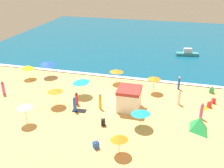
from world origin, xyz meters
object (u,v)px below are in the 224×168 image
(beachgoer_5, at_px, (77,99))
(beachgoer_9, at_px, (103,122))
(beachgoer_6, at_px, (136,92))
(lifeguard_cabana, at_px, (129,99))
(beachgoer_7, at_px, (212,90))
(beach_umbrella_8, at_px, (119,137))
(beachgoer_1, at_px, (214,101))
(beachgoer_3, at_px, (75,104))
(beachgoer_11, at_px, (100,102))
(small_boat_0, at_px, (187,53))
(beach_umbrella_7, at_px, (48,63))
(beachgoer_2, at_px, (210,104))
(beachgoer_12, at_px, (202,111))
(beachgoer_0, at_px, (179,98))
(beachgoer_10, at_px, (3,88))
(beachgoer_8, at_px, (179,83))
(beach_tent, at_px, (199,124))
(beach_umbrella_3, at_px, (55,90))
(beachgoer_4, at_px, (96,144))
(beach_umbrella_6, at_px, (117,71))
(beach_umbrella_9, at_px, (154,78))
(beach_umbrella_0, at_px, (28,67))
(beach_umbrella_1, at_px, (141,112))
(beach_umbrella_4, at_px, (81,81))
(beach_umbrella_2, at_px, (25,106))

(beachgoer_5, distance_m, beachgoer_9, 5.33)
(beachgoer_5, relative_size, beachgoer_6, 0.86)
(lifeguard_cabana, xyz_separation_m, beachgoer_7, (9.40, 6.51, -0.90))
(lifeguard_cabana, distance_m, beachgoer_5, 6.08)
(beach_umbrella_8, relative_size, beachgoer_1, 2.71)
(beachgoer_3, height_order, beachgoer_6, beachgoer_3)
(beachgoer_7, xyz_separation_m, beachgoer_11, (-12.50, -7.31, 0.50))
(small_boat_0, bearing_deg, beach_umbrella_7, -143.01)
(beachgoer_2, bearing_deg, beachgoer_12, -112.18)
(beachgoer_0, distance_m, beachgoer_2, 3.43)
(beachgoer_6, height_order, beachgoer_10, beachgoer_6)
(beachgoer_1, xyz_separation_m, beachgoer_7, (0.04, 2.76, 0.05))
(beachgoer_8, height_order, beachgoer_9, beachgoer_8)
(beachgoer_1, relative_size, beachgoer_6, 0.44)
(beach_tent, xyz_separation_m, beachgoer_11, (-10.49, 1.49, 0.18))
(beachgoer_5, distance_m, beachgoer_12, 13.75)
(beach_umbrella_3, xyz_separation_m, beachgoer_3, (2.57, -0.64, -1.06))
(beachgoer_4, bearing_deg, small_boat_0, 74.11)
(beach_umbrella_6, height_order, beach_umbrella_9, beach_umbrella_9)
(beachgoer_6, distance_m, beachgoer_7, 9.85)
(beach_umbrella_0, bearing_deg, beachgoer_5, -29.42)
(beachgoer_0, relative_size, beachgoer_8, 0.95)
(beach_umbrella_1, relative_size, beach_tent, 0.99)
(beachgoer_5, bearing_deg, beach_umbrella_8, -46.58)
(beachgoer_4, relative_size, beachgoer_8, 0.49)
(beach_tent, bearing_deg, beachgoer_11, 171.92)
(small_boat_0, bearing_deg, beachgoer_8, -94.92)
(beach_umbrella_1, xyz_separation_m, beachgoer_9, (-3.63, -0.69, -1.31))
(beachgoer_3, bearing_deg, small_boat_0, 61.90)
(beachgoer_4, bearing_deg, beach_umbrella_9, 73.08)
(beachgoer_6, bearing_deg, beach_tent, -35.32)
(beachgoer_3, height_order, beachgoer_12, beachgoer_12)
(beachgoer_9, distance_m, beachgoer_12, 10.32)
(beach_umbrella_6, height_order, beachgoer_5, beach_umbrella_6)
(beachgoer_3, bearing_deg, lifeguard_cabana, 19.53)
(beach_umbrella_9, height_order, small_boat_0, beach_umbrella_9)
(beach_umbrella_4, xyz_separation_m, beachgoer_9, (4.43, -5.57, -1.58))
(beach_umbrella_7, xyz_separation_m, beachgoer_10, (-2.75, -6.65, -1.18))
(beach_umbrella_1, height_order, beachgoer_2, beach_umbrella_1)
(beachgoer_5, bearing_deg, beach_umbrella_4, 96.80)
(beach_umbrella_2, bearing_deg, beachgoer_3, 42.80)
(beach_umbrella_0, bearing_deg, beachgoer_11, -24.22)
(beachgoer_4, bearing_deg, beachgoer_5, 123.60)
(beach_umbrella_6, bearing_deg, beachgoer_11, -91.02)
(beach_umbrella_9, xyz_separation_m, beachgoer_2, (6.59, -2.21, -1.60))
(beachgoer_5, bearing_deg, beach_umbrella_7, 136.26)
(beach_umbrella_1, bearing_deg, beachgoer_11, 153.85)
(beachgoer_10, bearing_deg, beachgoer_5, -0.22)
(beach_umbrella_4, xyz_separation_m, beach_umbrella_8, (6.93, -9.29, -0.29))
(beachgoer_8, height_order, beachgoer_12, beachgoer_12)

